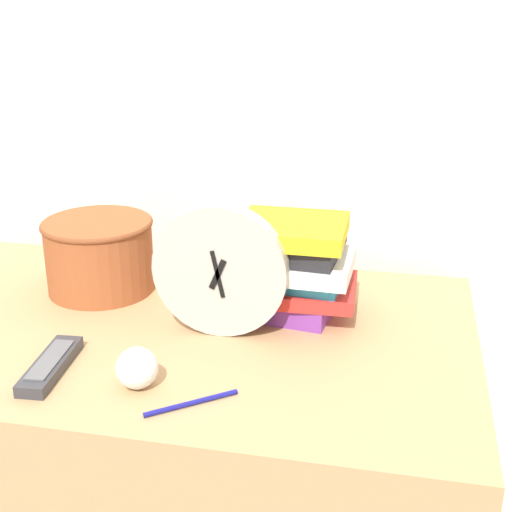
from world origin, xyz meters
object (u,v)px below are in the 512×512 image
basket (99,253)px  crumpled_paper_ball (137,368)px  tv_remote (51,365)px  pen (191,403)px  book_stack (291,266)px  desk_clock (220,271)px

basket → crumpled_paper_ball: 0.41m
tv_remote → pen: 0.26m
pen → book_stack: bearing=74.7°
tv_remote → desk_clock: bearing=38.4°
basket → pen: basket is taller
crumpled_paper_ball → pen: size_ratio=0.54×
book_stack → pen: (-0.09, -0.34, -0.09)m
book_stack → crumpled_paper_ball: (-0.19, -0.31, -0.06)m
desk_clock → basket: (-0.29, 0.14, -0.04)m
crumpled_paper_ball → pen: 0.11m
basket → crumpled_paper_ball: basket is taller
book_stack → pen: bearing=-105.3°
desk_clock → book_stack: size_ratio=0.97×
basket → crumpled_paper_ball: bearing=-58.8°
crumpled_paper_ball → pen: (0.10, -0.03, -0.03)m
book_stack → desk_clock: bearing=-136.6°
tv_remote → crumpled_paper_ball: bearing=-5.8°
book_stack → basket: size_ratio=1.11×
basket → pen: (0.31, -0.38, -0.08)m
desk_clock → tv_remote: size_ratio=1.37×
basket → book_stack: bearing=-5.0°
desk_clock → book_stack: (0.11, 0.10, -0.02)m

